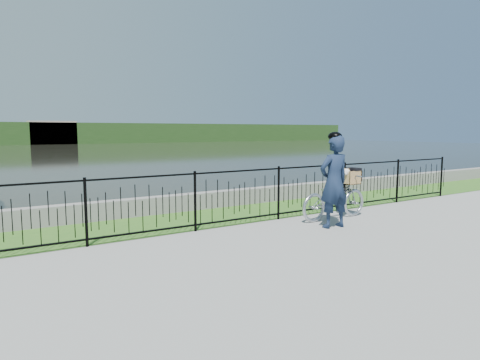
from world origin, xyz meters
TOP-DOWN VIEW (x-y plane):
  - ground at (0.00, 0.00)m, footprint 120.00×120.00m
  - grass_strip at (0.00, 2.60)m, footprint 60.00×2.00m
  - water at (0.00, 33.00)m, footprint 120.00×120.00m
  - quay_wall at (0.00, 3.60)m, footprint 60.00×0.30m
  - fence at (0.00, 1.60)m, footprint 14.00×0.06m
  - far_treeline at (0.00, 60.00)m, footprint 120.00×6.00m
  - far_building_right at (6.00, 58.50)m, footprint 6.00×3.00m
  - bicycle_rig at (2.04, 0.97)m, footprint 1.80×0.63m
  - cyclist at (1.43, 0.40)m, footprint 0.69×0.49m

SIDE VIEW (x-z plane):
  - ground at x=0.00m, z-range 0.00..0.00m
  - water at x=0.00m, z-range 0.00..0.00m
  - grass_strip at x=0.00m, z-range 0.00..0.01m
  - quay_wall at x=0.00m, z-range 0.00..0.40m
  - bicycle_rig at x=2.04m, z-range -0.07..1.04m
  - fence at x=0.00m, z-range 0.00..1.15m
  - cyclist at x=1.43m, z-range -0.01..1.87m
  - far_treeline at x=0.00m, z-range 0.00..3.00m
  - far_building_right at x=6.00m, z-range 0.00..3.20m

